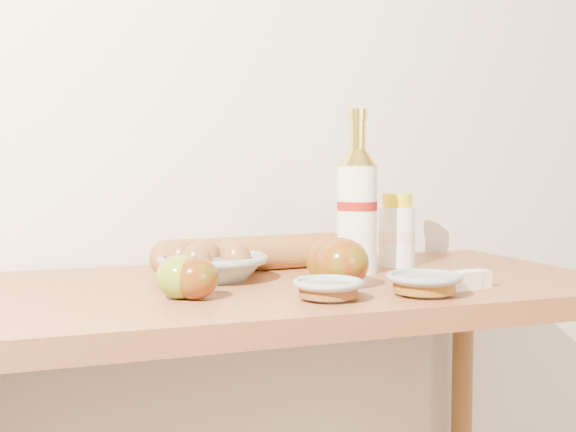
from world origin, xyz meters
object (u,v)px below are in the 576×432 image
at_px(egg_bowl, 212,264).
at_px(baguette, 253,253).
at_px(bourbon_bottle, 357,207).
at_px(cream_bottle, 397,233).
at_px(table, 282,349).

xyz_separation_m(egg_bowl, baguette, (0.10, 0.08, 0.01)).
height_order(bourbon_bottle, cream_bottle, bourbon_bottle).
bearing_deg(cream_bottle, table, -165.97).
bearing_deg(bourbon_bottle, egg_bowl, 170.45).
distance_m(cream_bottle, baguette, 0.30).
distance_m(table, cream_bottle, 0.36).
xyz_separation_m(bourbon_bottle, egg_bowl, (-0.28, 0.02, -0.10)).
bearing_deg(baguette, table, -91.52).
relative_size(cream_bottle, egg_bowl, 0.67).
relative_size(bourbon_bottle, baguette, 0.75).
distance_m(table, egg_bowl, 0.20).
bearing_deg(table, bourbon_bottle, 15.26).
height_order(bourbon_bottle, egg_bowl, bourbon_bottle).
relative_size(table, bourbon_bottle, 3.80).
bearing_deg(egg_bowl, cream_bottle, 6.67).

